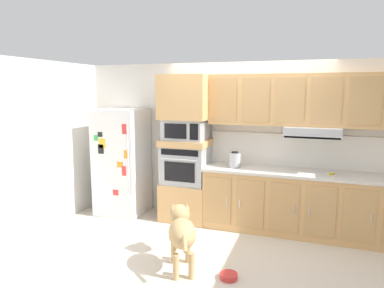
% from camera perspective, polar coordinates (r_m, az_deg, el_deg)
% --- Properties ---
extents(ground_plane, '(9.60, 9.60, 0.00)m').
position_cam_1_polar(ground_plane, '(4.86, 6.29, -16.35)').
color(ground_plane, beige).
extents(back_kitchen_wall, '(6.20, 0.12, 2.50)m').
position_cam_1_polar(back_kitchen_wall, '(5.55, 9.11, 0.30)').
color(back_kitchen_wall, silver).
rests_on(back_kitchen_wall, ground).
extents(side_panel_left, '(0.12, 7.10, 2.50)m').
position_cam_1_polar(side_panel_left, '(5.77, -21.68, 0.10)').
color(side_panel_left, silver).
rests_on(side_panel_left, ground).
extents(refrigerator, '(0.76, 0.73, 1.76)m').
position_cam_1_polar(refrigerator, '(5.92, -11.46, -2.86)').
color(refrigerator, white).
rests_on(refrigerator, ground).
extents(oven_base_cabinet, '(0.74, 0.62, 0.60)m').
position_cam_1_polar(oven_base_cabinet, '(5.66, -0.97, -9.31)').
color(oven_base_cabinet, tan).
rests_on(oven_base_cabinet, ground).
extents(built_in_oven, '(0.70, 0.62, 0.60)m').
position_cam_1_polar(built_in_oven, '(5.50, -1.00, -3.37)').
color(built_in_oven, '#A8AAAF').
rests_on(built_in_oven, oven_base_cabinet).
extents(appliance_mid_shelf, '(0.74, 0.62, 0.10)m').
position_cam_1_polar(appliance_mid_shelf, '(5.44, -1.00, 0.24)').
color(appliance_mid_shelf, tan).
rests_on(appliance_mid_shelf, built_in_oven).
extents(microwave, '(0.64, 0.54, 0.32)m').
position_cam_1_polar(microwave, '(5.41, -1.01, 2.43)').
color(microwave, '#A8AAAF').
rests_on(microwave, appliance_mid_shelf).
extents(appliance_upper_cabinet, '(0.74, 0.62, 0.68)m').
position_cam_1_polar(appliance_upper_cabinet, '(5.38, -1.02, 7.74)').
color(appliance_upper_cabinet, tan).
rests_on(appliance_upper_cabinet, microwave).
extents(lower_cabinet_run, '(2.84, 0.63, 0.88)m').
position_cam_1_polar(lower_cabinet_run, '(5.30, 17.77, -9.45)').
color(lower_cabinet_run, tan).
rests_on(lower_cabinet_run, ground).
extents(countertop_slab, '(2.88, 0.64, 0.04)m').
position_cam_1_polar(countertop_slab, '(5.18, 18.02, -4.60)').
color(countertop_slab, beige).
rests_on(countertop_slab, lower_cabinet_run).
extents(backsplash_panel, '(2.88, 0.02, 0.50)m').
position_cam_1_polar(backsplash_panel, '(5.41, 18.23, -1.13)').
color(backsplash_panel, silver).
rests_on(backsplash_panel, countertop_slab).
extents(upper_cabinet_with_hood, '(2.84, 0.48, 0.88)m').
position_cam_1_polar(upper_cabinet_with_hood, '(5.17, 18.65, 6.57)').
color(upper_cabinet_with_hood, tan).
rests_on(upper_cabinet_with_hood, backsplash_panel).
extents(screwdriver, '(0.17, 0.17, 0.03)m').
position_cam_1_polar(screwdriver, '(5.11, 22.12, -4.60)').
color(screwdriver, yellow).
rests_on(screwdriver, countertop_slab).
extents(electric_kettle, '(0.17, 0.17, 0.24)m').
position_cam_1_polar(electric_kettle, '(5.21, 7.10, -2.63)').
color(electric_kettle, '#A8AAAF').
rests_on(electric_kettle, countertop_slab).
extents(dog, '(0.55, 0.94, 0.69)m').
position_cam_1_polar(dog, '(4.15, -1.74, -14.06)').
color(dog, tan).
rests_on(dog, ground).
extents(dog_food_bowl, '(0.20, 0.20, 0.06)m').
position_cam_1_polar(dog_food_bowl, '(4.12, 6.08, -20.85)').
color(dog_food_bowl, red).
rests_on(dog_food_bowl, ground).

